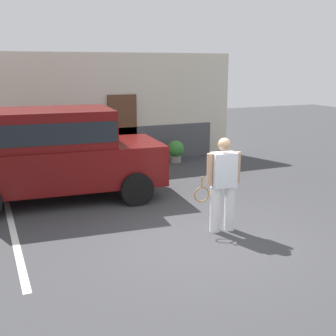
# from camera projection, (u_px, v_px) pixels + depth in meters

# --- Properties ---
(ground_plane) EXTENTS (40.00, 40.00, 0.00)m
(ground_plane) POSITION_uv_depth(u_px,v_px,m) (204.00, 240.00, 7.65)
(ground_plane) COLOR #38383A
(parking_stripe_0) EXTENTS (0.12, 4.40, 0.01)m
(parking_stripe_0) POSITION_uv_depth(u_px,v_px,m) (14.00, 236.00, 7.81)
(parking_stripe_0) COLOR silver
(parking_stripe_0) RESTS_ON ground_plane
(house_frontage) EXTENTS (8.64, 0.40, 3.34)m
(house_frontage) POSITION_uv_depth(u_px,v_px,m) (102.00, 112.00, 13.25)
(house_frontage) COLOR beige
(house_frontage) RESTS_ON ground_plane
(parked_suv) EXTENTS (4.73, 2.44, 2.05)m
(parked_suv) POSITION_uv_depth(u_px,v_px,m) (52.00, 150.00, 9.65)
(parked_suv) COLOR #590C0C
(parked_suv) RESTS_ON ground_plane
(tennis_player_man) EXTENTS (0.89, 0.32, 1.74)m
(tennis_player_man) POSITION_uv_depth(u_px,v_px,m) (223.00, 184.00, 7.88)
(tennis_player_man) COLOR white
(tennis_player_man) RESTS_ON ground_plane
(potted_plant_by_porch) EXTENTS (0.52, 0.52, 0.68)m
(potted_plant_by_porch) POSITION_uv_depth(u_px,v_px,m) (176.00, 150.00, 13.63)
(potted_plant_by_porch) COLOR gray
(potted_plant_by_porch) RESTS_ON ground_plane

